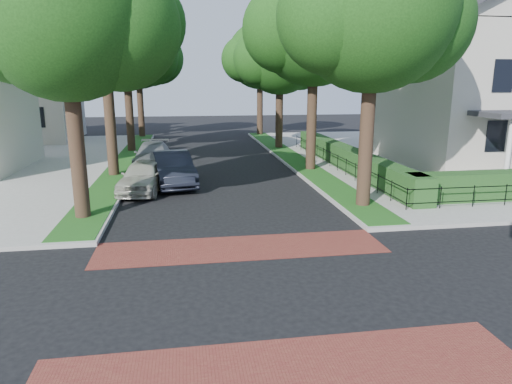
% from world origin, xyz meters
% --- Properties ---
extents(ground, '(120.00, 120.00, 0.00)m').
position_xyz_m(ground, '(0.00, 0.00, 0.00)').
color(ground, black).
rests_on(ground, ground).
extents(sidewalk_ne, '(30.00, 30.00, 0.15)m').
position_xyz_m(sidewalk_ne, '(19.50, 19.00, 0.07)').
color(sidewalk_ne, gray).
rests_on(sidewalk_ne, ground).
extents(crosswalk_far, '(9.00, 2.20, 0.01)m').
position_xyz_m(crosswalk_far, '(0.00, 3.20, 0.01)').
color(crosswalk_far, maroon).
rests_on(crosswalk_far, ground).
extents(crosswalk_near, '(9.00, 2.20, 0.01)m').
position_xyz_m(crosswalk_near, '(0.00, -3.20, 0.01)').
color(crosswalk_near, maroon).
rests_on(crosswalk_near, ground).
extents(grass_strip_ne, '(1.60, 29.80, 0.02)m').
position_xyz_m(grass_strip_ne, '(5.40, 19.10, 0.16)').
color(grass_strip_ne, '#1A4814').
rests_on(grass_strip_ne, sidewalk_ne).
extents(grass_strip_nw, '(1.60, 29.80, 0.02)m').
position_xyz_m(grass_strip_nw, '(-5.40, 19.10, 0.16)').
color(grass_strip_nw, '#1A4814').
rests_on(grass_strip_nw, sidewalk_nw).
extents(tree_right_near, '(7.75, 6.67, 10.66)m').
position_xyz_m(tree_right_near, '(5.60, 7.24, 7.63)').
color(tree_right_near, black).
rests_on(tree_right_near, sidewalk_ne).
extents(tree_right_mid, '(8.25, 7.09, 11.22)m').
position_xyz_m(tree_right_mid, '(5.61, 15.25, 7.99)').
color(tree_right_mid, black).
rests_on(tree_right_mid, sidewalk_ne).
extents(tree_right_far, '(7.25, 6.23, 9.74)m').
position_xyz_m(tree_right_far, '(5.60, 24.22, 6.91)').
color(tree_right_far, black).
rests_on(tree_right_far, sidewalk_ne).
extents(tree_right_back, '(7.50, 6.45, 10.20)m').
position_xyz_m(tree_right_back, '(5.60, 33.23, 7.27)').
color(tree_right_back, black).
rests_on(tree_right_back, sidewalk_ne).
extents(tree_left_near, '(7.50, 6.45, 10.20)m').
position_xyz_m(tree_left_near, '(-5.40, 7.23, 7.27)').
color(tree_left_near, black).
rests_on(tree_left_near, sidewalk_nw).
extents(tree_left_mid, '(8.00, 6.88, 11.48)m').
position_xyz_m(tree_left_mid, '(-5.39, 15.24, 8.34)').
color(tree_left_mid, black).
rests_on(tree_left_mid, sidewalk_nw).
extents(tree_left_far, '(7.00, 6.02, 9.86)m').
position_xyz_m(tree_left_far, '(-5.40, 24.22, 7.12)').
color(tree_left_far, black).
rests_on(tree_left_far, sidewalk_nw).
extents(tree_left_back, '(7.75, 6.66, 10.44)m').
position_xyz_m(tree_left_back, '(-5.40, 33.24, 7.41)').
color(tree_left_back, black).
rests_on(tree_left_back, sidewalk_nw).
extents(hedge_main_road, '(1.00, 18.00, 1.20)m').
position_xyz_m(hedge_main_road, '(7.70, 15.00, 0.75)').
color(hedge_main_road, '#18461C').
rests_on(hedge_main_road, sidewalk_ne).
extents(fence_main_road, '(0.06, 18.00, 0.90)m').
position_xyz_m(fence_main_road, '(6.90, 15.00, 0.60)').
color(fence_main_road, black).
rests_on(fence_main_road, sidewalk_ne).
extents(house_victorian, '(13.00, 13.05, 12.48)m').
position_xyz_m(house_victorian, '(17.51, 15.92, 6.02)').
color(house_victorian, '#B8B3A5').
rests_on(house_victorian, sidewalk_ne).
extents(house_left_far, '(10.00, 9.00, 10.14)m').
position_xyz_m(house_left_far, '(-15.49, 31.99, 5.04)').
color(house_left_far, '#B8B3A5').
rests_on(house_left_far, sidewalk_nw).
extents(parked_car_front, '(2.52, 4.68, 1.51)m').
position_xyz_m(parked_car_front, '(-3.60, 11.36, 0.76)').
color(parked_car_front, '#B0AE9E').
rests_on(parked_car_front, ground).
extents(parked_car_middle, '(2.57, 5.30, 1.67)m').
position_xyz_m(parked_car_middle, '(-2.30, 12.58, 0.84)').
color(parked_car_middle, black).
rests_on(parked_car_middle, ground).
extents(parked_car_rear, '(2.16, 5.10, 1.47)m').
position_xyz_m(parked_car_rear, '(-3.60, 17.88, 0.73)').
color(parked_car_rear, gray).
rests_on(parked_car_rear, ground).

